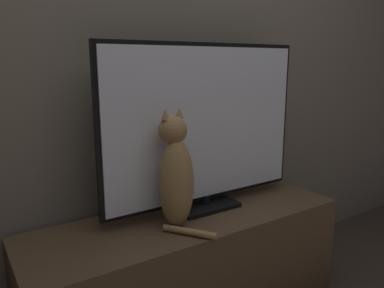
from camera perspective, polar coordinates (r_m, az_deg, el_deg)
name	(u,v)px	position (r m, az deg, el deg)	size (l,w,h in m)	color
wall_back	(156,31)	(1.80, -5.56, 16.80)	(4.80, 0.05, 2.60)	#756B5B
tv_stand	(189,266)	(1.80, -0.44, -18.13)	(1.45, 0.47, 0.49)	brown
tv	(205,128)	(1.69, 2.07, 2.52)	(1.02, 0.18, 0.75)	black
cat	(176,176)	(1.52, -2.51, -4.84)	(0.15, 0.28, 0.50)	#997547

